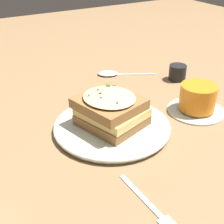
{
  "coord_description": "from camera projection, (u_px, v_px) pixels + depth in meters",
  "views": [
    {
      "loc": [
        0.47,
        -0.32,
        0.37
      ],
      "look_at": [
        -0.03,
        -0.03,
        0.04
      ],
      "focal_mm": 50.0,
      "sensor_mm": 36.0,
      "label": 1
    }
  ],
  "objects": [
    {
      "name": "teacup_with_saucer",
      "position": [
        198.0,
        100.0,
        0.74
      ],
      "size": [
        0.14,
        0.14,
        0.07
      ],
      "rotation": [
        0.0,
        0.0,
        1.82
      ],
      "color": "silver",
      "rests_on": "ground_plane"
    },
    {
      "name": "spoon",
      "position": [
        111.0,
        73.0,
        0.95
      ],
      "size": [
        0.11,
        0.17,
        0.01
      ],
      "rotation": [
        0.0,
        0.0,
        2.66
      ],
      "color": "silver",
      "rests_on": "ground_plane"
    },
    {
      "name": "sandwich",
      "position": [
        111.0,
        110.0,
        0.66
      ],
      "size": [
        0.16,
        0.15,
        0.07
      ],
      "rotation": [
        0.0,
        0.0,
        3.44
      ],
      "color": "olive",
      "rests_on": "dinner_plate"
    },
    {
      "name": "ground_plane",
      "position": [
        128.0,
        132.0,
        0.68
      ],
      "size": [
        2.4,
        2.4,
        0.0
      ],
      "primitive_type": "plane",
      "color": "olive"
    },
    {
      "name": "dinner_plate",
      "position": [
        112.0,
        126.0,
        0.68
      ],
      "size": [
        0.26,
        0.26,
        0.01
      ],
      "color": "silver",
      "rests_on": "ground_plane"
    },
    {
      "name": "fork",
      "position": [
        163.0,
        218.0,
        0.47
      ],
      "size": [
        0.18,
        0.02,
        0.0
      ],
      "rotation": [
        0.0,
        0.0,
        4.74
      ],
      "color": "silver",
      "rests_on": "ground_plane"
    },
    {
      "name": "condiment_pot",
      "position": [
        177.0,
        72.0,
        0.91
      ],
      "size": [
        0.05,
        0.05,
        0.04
      ],
      "primitive_type": "cylinder",
      "color": "black",
      "rests_on": "ground_plane"
    }
  ]
}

